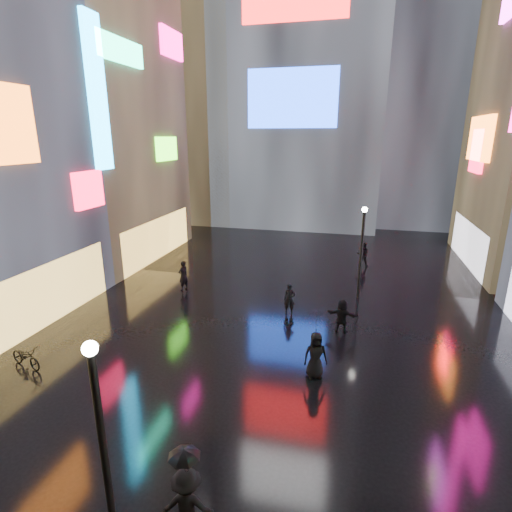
% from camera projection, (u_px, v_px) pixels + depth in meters
% --- Properties ---
extents(ground, '(140.00, 140.00, 0.00)m').
position_uv_depth(ground, '(291.00, 302.00, 22.10)').
color(ground, black).
rests_on(ground, ground).
extents(building_left_far, '(10.28, 12.00, 22.00)m').
position_uv_depth(building_left_far, '(86.00, 104.00, 28.24)').
color(building_left_far, black).
rests_on(building_left_far, ground).
extents(tower_main, '(16.00, 14.20, 42.00)m').
position_uv_depth(tower_main, '(306.00, 6.00, 39.00)').
color(tower_main, black).
rests_on(tower_main, ground).
extents(tower_flank_right, '(12.00, 12.00, 34.00)m').
position_uv_depth(tower_flank_right, '(429.00, 49.00, 39.23)').
color(tower_flank_right, black).
rests_on(tower_flank_right, ground).
extents(tower_flank_left, '(10.00, 10.00, 26.00)m').
position_uv_depth(tower_flank_left, '(197.00, 95.00, 42.05)').
color(tower_flank_left, black).
rests_on(tower_flank_left, ground).
extents(lamp_near, '(0.30, 0.30, 5.20)m').
position_uv_depth(lamp_near, '(103.00, 442.00, 7.97)').
color(lamp_near, black).
rests_on(lamp_near, ground).
extents(lamp_far, '(0.30, 0.30, 5.20)m').
position_uv_depth(lamp_far, '(362.00, 248.00, 21.89)').
color(lamp_far, black).
rests_on(lamp_far, ground).
extents(pedestrian_2, '(1.31, 0.91, 1.86)m').
position_uv_depth(pedestrian_2, '(187.00, 505.00, 8.88)').
color(pedestrian_2, black).
rests_on(pedestrian_2, ground).
extents(pedestrian_4, '(1.03, 0.83, 1.82)m').
position_uv_depth(pedestrian_4, '(316.00, 355.00, 15.01)').
color(pedestrian_4, black).
rests_on(pedestrian_4, ground).
extents(pedestrian_5, '(1.54, 0.68, 1.61)m').
position_uv_depth(pedestrian_5, '(342.00, 316.00, 18.49)').
color(pedestrian_5, black).
rests_on(pedestrian_5, ground).
extents(pedestrian_6, '(0.62, 0.44, 1.61)m').
position_uv_depth(pedestrian_6, '(289.00, 299.00, 20.43)').
color(pedestrian_6, black).
rests_on(pedestrian_6, ground).
extents(pedestrian_7, '(0.86, 0.67, 1.73)m').
position_uv_depth(pedestrian_7, '(363.00, 254.00, 27.95)').
color(pedestrian_7, black).
rests_on(pedestrian_7, ground).
extents(umbrella_1, '(0.86, 0.86, 0.61)m').
position_uv_depth(umbrella_1, '(185.00, 461.00, 8.52)').
color(umbrella_1, black).
rests_on(umbrella_1, pedestrian_2).
extents(umbrella_2, '(1.27, 1.26, 0.91)m').
position_uv_depth(umbrella_2, '(317.00, 322.00, 14.62)').
color(umbrella_2, black).
rests_on(umbrella_2, pedestrian_4).
extents(bicycle, '(1.81, 1.02, 0.90)m').
position_uv_depth(bicycle, '(26.00, 357.00, 15.77)').
color(bicycle, black).
rests_on(bicycle, ground).
extents(pedestrian_8, '(0.67, 0.78, 1.81)m').
position_uv_depth(pedestrian_8, '(183.00, 276.00, 23.55)').
color(pedestrian_8, black).
rests_on(pedestrian_8, ground).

